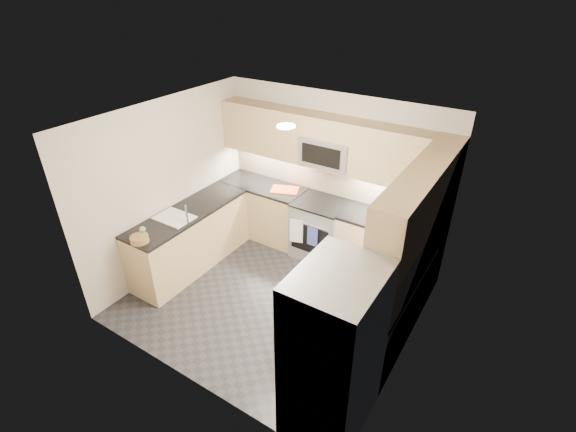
% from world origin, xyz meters
% --- Properties ---
extents(floor, '(3.60, 3.20, 0.00)m').
position_xyz_m(floor, '(0.00, 0.00, 0.00)').
color(floor, '#232328').
rests_on(floor, ground).
extents(ceiling, '(3.60, 3.20, 0.02)m').
position_xyz_m(ceiling, '(0.00, 0.00, 2.50)').
color(ceiling, beige).
rests_on(ceiling, wall_back).
extents(wall_back, '(3.60, 0.02, 2.50)m').
position_xyz_m(wall_back, '(0.00, 1.60, 1.25)').
color(wall_back, beige).
rests_on(wall_back, floor).
extents(wall_front, '(3.60, 0.02, 2.50)m').
position_xyz_m(wall_front, '(0.00, -1.60, 1.25)').
color(wall_front, beige).
rests_on(wall_front, floor).
extents(wall_left, '(0.02, 3.20, 2.50)m').
position_xyz_m(wall_left, '(-1.80, 0.00, 1.25)').
color(wall_left, beige).
rests_on(wall_left, floor).
extents(wall_right, '(0.02, 3.20, 2.50)m').
position_xyz_m(wall_right, '(1.80, 0.00, 1.25)').
color(wall_right, beige).
rests_on(wall_right, floor).
extents(base_cab_back_left, '(1.42, 0.60, 0.90)m').
position_xyz_m(base_cab_back_left, '(-1.09, 1.30, 0.45)').
color(base_cab_back_left, tan).
rests_on(base_cab_back_left, floor).
extents(base_cab_back_right, '(1.42, 0.60, 0.90)m').
position_xyz_m(base_cab_back_right, '(1.09, 1.30, 0.45)').
color(base_cab_back_right, tan).
rests_on(base_cab_back_right, floor).
extents(base_cab_right, '(0.60, 1.70, 0.90)m').
position_xyz_m(base_cab_right, '(1.50, 0.15, 0.45)').
color(base_cab_right, tan).
rests_on(base_cab_right, floor).
extents(base_cab_peninsula, '(0.60, 2.00, 0.90)m').
position_xyz_m(base_cab_peninsula, '(-1.50, 0.00, 0.45)').
color(base_cab_peninsula, tan).
rests_on(base_cab_peninsula, floor).
extents(countertop_back_left, '(1.42, 0.63, 0.04)m').
position_xyz_m(countertop_back_left, '(-1.09, 1.30, 0.92)').
color(countertop_back_left, black).
rests_on(countertop_back_left, base_cab_back_left).
extents(countertop_back_right, '(1.42, 0.63, 0.04)m').
position_xyz_m(countertop_back_right, '(1.09, 1.30, 0.92)').
color(countertop_back_right, black).
rests_on(countertop_back_right, base_cab_back_right).
extents(countertop_right, '(0.63, 1.70, 0.04)m').
position_xyz_m(countertop_right, '(1.50, 0.15, 0.92)').
color(countertop_right, black).
rests_on(countertop_right, base_cab_right).
extents(countertop_peninsula, '(0.63, 2.00, 0.04)m').
position_xyz_m(countertop_peninsula, '(-1.50, 0.00, 0.92)').
color(countertop_peninsula, black).
rests_on(countertop_peninsula, base_cab_peninsula).
extents(upper_cab_back, '(3.60, 0.35, 0.75)m').
position_xyz_m(upper_cab_back, '(0.00, 1.43, 1.83)').
color(upper_cab_back, tan).
rests_on(upper_cab_back, wall_back).
extents(upper_cab_right, '(0.35, 1.95, 0.75)m').
position_xyz_m(upper_cab_right, '(1.62, 0.28, 1.83)').
color(upper_cab_right, tan).
rests_on(upper_cab_right, wall_right).
extents(backsplash_back, '(3.60, 0.01, 0.51)m').
position_xyz_m(backsplash_back, '(0.00, 1.60, 1.20)').
color(backsplash_back, '#C7AC90').
rests_on(backsplash_back, wall_back).
extents(backsplash_right, '(0.01, 2.30, 0.51)m').
position_xyz_m(backsplash_right, '(1.80, 0.45, 1.20)').
color(backsplash_right, '#C7AC90').
rests_on(backsplash_right, wall_right).
extents(gas_range, '(0.76, 0.65, 0.91)m').
position_xyz_m(gas_range, '(0.00, 1.28, 0.46)').
color(gas_range, '#A8ACB0').
rests_on(gas_range, floor).
extents(range_cooktop, '(0.76, 0.65, 0.03)m').
position_xyz_m(range_cooktop, '(0.00, 1.28, 0.92)').
color(range_cooktop, black).
rests_on(range_cooktop, gas_range).
extents(oven_door_glass, '(0.62, 0.02, 0.45)m').
position_xyz_m(oven_door_glass, '(0.00, 0.95, 0.45)').
color(oven_door_glass, black).
rests_on(oven_door_glass, gas_range).
extents(oven_handle, '(0.60, 0.02, 0.02)m').
position_xyz_m(oven_handle, '(0.00, 0.93, 0.72)').
color(oven_handle, '#B2B5BA').
rests_on(oven_handle, gas_range).
extents(microwave, '(0.76, 0.40, 0.40)m').
position_xyz_m(microwave, '(0.00, 1.40, 1.70)').
color(microwave, '#9A9BA1').
rests_on(microwave, upper_cab_back).
extents(microwave_door, '(0.60, 0.01, 0.28)m').
position_xyz_m(microwave_door, '(0.00, 1.20, 1.70)').
color(microwave_door, black).
rests_on(microwave_door, microwave).
extents(refrigerator, '(0.70, 0.90, 1.80)m').
position_xyz_m(refrigerator, '(1.45, -1.15, 0.90)').
color(refrigerator, '#ABAFB3').
rests_on(refrigerator, floor).
extents(fridge_handle_left, '(0.02, 0.02, 1.20)m').
position_xyz_m(fridge_handle_left, '(1.08, -1.33, 0.95)').
color(fridge_handle_left, '#B2B5BA').
rests_on(fridge_handle_left, refrigerator).
extents(fridge_handle_right, '(0.02, 0.02, 1.20)m').
position_xyz_m(fridge_handle_right, '(1.08, -0.97, 0.95)').
color(fridge_handle_right, '#B2B5BA').
rests_on(fridge_handle_right, refrigerator).
extents(sink_basin, '(0.52, 0.38, 0.16)m').
position_xyz_m(sink_basin, '(-1.50, -0.25, 0.88)').
color(sink_basin, white).
rests_on(sink_basin, base_cab_peninsula).
extents(faucet, '(0.03, 0.03, 0.28)m').
position_xyz_m(faucet, '(-1.24, -0.25, 1.08)').
color(faucet, silver).
rests_on(faucet, countertop_peninsula).
extents(utensil_bowl, '(0.31, 0.31, 0.14)m').
position_xyz_m(utensil_bowl, '(1.49, 1.34, 1.01)').
color(utensil_bowl, '#71B74E').
rests_on(utensil_bowl, countertop_back_right).
extents(cutting_board, '(0.50, 0.43, 0.01)m').
position_xyz_m(cutting_board, '(-0.67, 1.31, 0.95)').
color(cutting_board, red).
rests_on(cutting_board, countertop_back_left).
extents(fruit_basket, '(0.28, 0.28, 0.08)m').
position_xyz_m(fruit_basket, '(-1.43, -0.91, 0.98)').
color(fruit_basket, '#997547').
rests_on(fruit_basket, countertop_peninsula).
extents(fruit_apple, '(0.06, 0.06, 0.06)m').
position_xyz_m(fruit_apple, '(-1.51, -0.79, 1.05)').
color(fruit_apple, '#AA132A').
rests_on(fruit_apple, fruit_basket).
extents(fruit_pear, '(0.08, 0.08, 0.08)m').
position_xyz_m(fruit_pear, '(-1.48, -0.80, 1.05)').
color(fruit_pear, '#52B54D').
rests_on(fruit_pear, fruit_basket).
extents(dish_towel_check, '(0.20, 0.08, 0.39)m').
position_xyz_m(dish_towel_check, '(-0.21, 0.91, 0.55)').
color(dish_towel_check, white).
rests_on(dish_towel_check, oven_handle).
extents(dish_towel_blue, '(0.16, 0.02, 0.31)m').
position_xyz_m(dish_towel_blue, '(0.07, 0.91, 0.55)').
color(dish_towel_blue, '#333A8D').
rests_on(dish_towel_blue, oven_handle).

